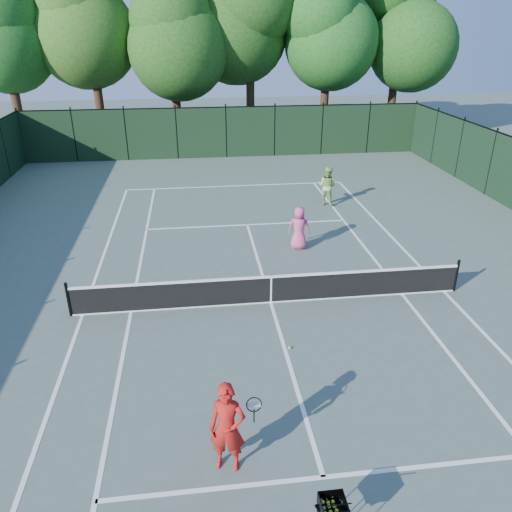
{
  "coord_description": "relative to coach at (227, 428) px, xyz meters",
  "views": [
    {
      "loc": [
        -2.07,
        -12.8,
        7.63
      ],
      "look_at": [
        -0.32,
        1.0,
        1.1
      ],
      "focal_mm": 35.0,
      "sensor_mm": 36.0,
      "label": 1
    }
  ],
  "objects": [
    {
      "name": "coach",
      "position": [
        0.0,
        0.0,
        0.0
      ],
      "size": [
        1.06,
        0.6,
        1.87
      ],
      "rotation": [
        0.0,
        0.0,
        -0.24
      ],
      "color": "#B21814",
      "rests_on": "ground"
    },
    {
      "name": "tree_1",
      "position": [
        -6.28,
        27.9,
        7.75
      ],
      "size": [
        6.8,
        6.8,
        13.98
      ],
      "color": "black",
      "rests_on": "ground"
    },
    {
      "name": "sideline_singles_right",
      "position": [
        5.84,
        5.9,
        -0.94
      ],
      "size": [
        0.1,
        23.77,
        0.01
      ],
      "primitive_type": "cube",
      "color": "white",
      "rests_on": "ground"
    },
    {
      "name": "tree_5",
      "position": [
        13.72,
        28.0,
        6.77
      ],
      "size": [
        5.8,
        5.8,
        12.23
      ],
      "color": "black",
      "rests_on": "ground"
    },
    {
      "name": "sideline_singles_left",
      "position": [
        -2.39,
        5.9,
        -0.94
      ],
      "size": [
        0.1,
        23.77,
        0.01
      ],
      "primitive_type": "cube",
      "color": "white",
      "rests_on": "ground"
    },
    {
      "name": "ball_hopper",
      "position": [
        1.55,
        -1.64,
        -0.26
      ],
      "size": [
        0.53,
        0.53,
        0.81
      ],
      "rotation": [
        0.0,
        0.0,
        0.3
      ],
      "color": "black",
      "rests_on": "ground"
    },
    {
      "name": "tree_4",
      "position": [
        8.72,
        27.5,
        7.2
      ],
      "size": [
        6.2,
        6.2,
        12.97
      ],
      "color": "black",
      "rests_on": "ground"
    },
    {
      "name": "ground",
      "position": [
        1.72,
        5.9,
        -0.94
      ],
      "size": [
        90.0,
        90.0,
        0.0
      ],
      "primitive_type": "plane",
      "color": "#4A5A51",
      "rests_on": "ground"
    },
    {
      "name": "loose_ball_midcourt",
      "position": [
        1.85,
        3.53,
        -0.9
      ],
      "size": [
        0.07,
        0.07,
        0.07
      ],
      "primitive_type": "sphere",
      "color": "yellow",
      "rests_on": "ground"
    },
    {
      "name": "sideline_doubles_right",
      "position": [
        7.21,
        5.9,
        -0.94
      ],
      "size": [
        0.1,
        23.77,
        0.01
      ],
      "primitive_type": "cube",
      "color": "white",
      "rests_on": "ground"
    },
    {
      "name": "service_line_far",
      "position": [
        1.72,
        12.3,
        -0.94
      ],
      "size": [
        8.23,
        0.1,
        0.01
      ],
      "primitive_type": "cube",
      "color": "white",
      "rests_on": "ground"
    },
    {
      "name": "player_green",
      "position": [
        5.62,
        14.4,
        -0.05
      ],
      "size": [
        1.09,
        1.05,
        1.78
      ],
      "rotation": [
        0.0,
        0.0,
        2.5
      ],
      "color": "#91C462",
      "rests_on": "ground"
    },
    {
      "name": "tree_2",
      "position": [
        -1.28,
        27.7,
        6.79
      ],
      "size": [
        6.0,
        6.0,
        12.4
      ],
      "color": "black",
      "rests_on": "ground"
    },
    {
      "name": "service_line_near",
      "position": [
        1.72,
        -0.5,
        -0.94
      ],
      "size": [
        8.23,
        0.1,
        0.01
      ],
      "primitive_type": "cube",
      "color": "white",
      "rests_on": "ground"
    },
    {
      "name": "tennis_net",
      "position": [
        1.72,
        5.9,
        -0.46
      ],
      "size": [
        11.69,
        0.09,
        1.06
      ],
      "color": "black",
      "rests_on": "ground"
    },
    {
      "name": "baseline_far",
      "position": [
        1.72,
        17.79,
        -0.94
      ],
      "size": [
        10.97,
        0.1,
        0.01
      ],
      "primitive_type": "cube",
      "color": "white",
      "rests_on": "ground"
    },
    {
      "name": "player_pink",
      "position": [
        3.35,
        9.7,
        -0.13
      ],
      "size": [
        0.9,
        0.7,
        1.62
      ],
      "rotation": [
        0.0,
        0.0,
        2.88
      ],
      "color": "#CB477D",
      "rests_on": "ground"
    },
    {
      "name": "fence_far",
      "position": [
        1.72,
        23.9,
        0.56
      ],
      "size": [
        24.0,
        0.05,
        3.0
      ],
      "primitive_type": "cube",
      "color": "black",
      "rests_on": "ground"
    },
    {
      "name": "center_service_line",
      "position": [
        1.72,
        5.9,
        -0.94
      ],
      "size": [
        0.1,
        12.8,
        0.01
      ],
      "primitive_type": "cube",
      "color": "white",
      "rests_on": "ground"
    },
    {
      "name": "sideline_doubles_left",
      "position": [
        -3.76,
        5.9,
        -0.94
      ],
      "size": [
        0.1,
        23.77,
        0.01
      ],
      "primitive_type": "cube",
      "color": "white",
      "rests_on": "ground"
    }
  ]
}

